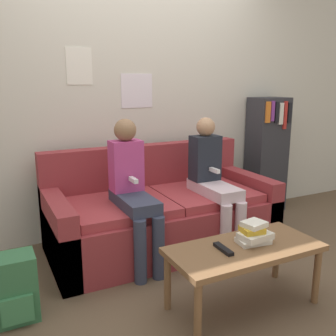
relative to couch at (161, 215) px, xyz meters
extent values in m
plane|color=brown|center=(0.00, -0.56, -0.28)|extent=(10.00, 10.00, 0.00)
cube|color=beige|center=(0.00, 0.53, 1.02)|extent=(8.00, 0.06, 2.60)
cube|color=white|center=(-0.51, 0.49, 1.24)|extent=(0.22, 0.00, 0.30)
cube|color=silver|center=(0.00, 0.49, 1.03)|extent=(0.30, 0.00, 0.30)
cube|color=maroon|center=(0.00, -0.04, -0.08)|extent=(1.87, 0.87, 0.40)
cube|color=maroon|center=(0.00, 0.33, 0.34)|extent=(1.87, 0.14, 0.44)
cube|color=maroon|center=(-0.87, -0.04, 0.00)|extent=(0.14, 0.87, 0.56)
cube|color=maroon|center=(0.87, -0.04, 0.00)|extent=(0.14, 0.87, 0.56)
cube|color=#A1343A|center=(-0.39, -0.08, 0.15)|extent=(0.78, 0.71, 0.07)
cube|color=#A1343A|center=(0.39, -0.08, 0.15)|extent=(0.78, 0.71, 0.07)
cube|color=brown|center=(0.07, -1.05, 0.11)|extent=(0.96, 0.44, 0.04)
cylinder|color=brown|center=(-0.37, -1.23, -0.09)|extent=(0.04, 0.04, 0.37)
cylinder|color=brown|center=(0.51, -1.23, -0.09)|extent=(0.04, 0.04, 0.37)
cylinder|color=brown|center=(-0.37, -0.87, -0.09)|extent=(0.04, 0.04, 0.37)
cylinder|color=brown|center=(0.51, -0.87, -0.09)|extent=(0.04, 0.04, 0.37)
cylinder|color=#33384C|center=(-0.40, -0.50, -0.04)|extent=(0.09, 0.09, 0.47)
cylinder|color=#33384C|center=(-0.26, -0.50, -0.04)|extent=(0.09, 0.09, 0.47)
cube|color=#33384C|center=(-0.33, -0.23, 0.23)|extent=(0.23, 0.54, 0.09)
cube|color=#B73D7F|center=(-0.33, -0.07, 0.48)|extent=(0.24, 0.16, 0.39)
sphere|color=#8C6647|center=(-0.33, -0.07, 0.75)|extent=(0.17, 0.17, 0.17)
cube|color=white|center=(-0.33, -0.22, 0.40)|extent=(0.03, 0.12, 0.03)
cylinder|color=silver|center=(0.32, -0.50, -0.04)|extent=(0.09, 0.09, 0.47)
cylinder|color=silver|center=(0.46, -0.50, -0.04)|extent=(0.09, 0.09, 0.47)
cube|color=silver|center=(0.39, -0.23, 0.23)|extent=(0.23, 0.54, 0.09)
cube|color=#1E232D|center=(0.39, -0.07, 0.47)|extent=(0.24, 0.16, 0.38)
sphere|color=tan|center=(0.39, -0.07, 0.74)|extent=(0.16, 0.16, 0.16)
cube|color=white|center=(0.39, -0.22, 0.39)|extent=(0.03, 0.12, 0.03)
cube|color=black|center=(-0.08, -1.04, 0.14)|extent=(0.04, 0.17, 0.02)
cube|color=silver|center=(0.15, -1.03, 0.14)|extent=(0.21, 0.15, 0.03)
cube|color=silver|center=(0.16, -1.04, 0.17)|extent=(0.21, 0.15, 0.04)
cube|color=gold|center=(0.14, -1.02, 0.21)|extent=(0.15, 0.14, 0.04)
cube|color=silver|center=(0.16, -1.02, 0.25)|extent=(0.16, 0.14, 0.03)
cube|color=#2D2D33|center=(1.43, 0.34, 0.34)|extent=(0.38, 0.28, 1.22)
cube|color=orange|center=(1.29, 0.19, 0.81)|extent=(0.05, 0.02, 0.21)
cube|color=#7A3389|center=(1.34, 0.19, 0.82)|extent=(0.04, 0.02, 0.20)
cube|color=black|center=(1.40, 0.19, 0.80)|extent=(0.04, 0.02, 0.21)
cube|color=silver|center=(1.46, 0.19, 0.79)|extent=(0.05, 0.02, 0.22)
cube|color=red|center=(1.51, 0.19, 0.77)|extent=(0.04, 0.02, 0.28)
cube|color=black|center=(1.57, 0.19, 0.80)|extent=(0.04, 0.02, 0.21)
cube|color=#336B42|center=(-1.22, -0.55, -0.07)|extent=(0.25, 0.20, 0.41)
cube|color=#3D804F|center=(-1.22, -0.67, -0.16)|extent=(0.18, 0.03, 0.16)
camera|label=1|loc=(-1.30, -2.73, 1.11)|focal=40.00mm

